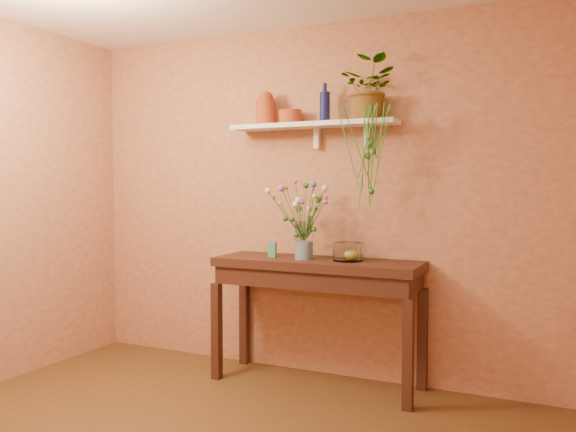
{
  "coord_description": "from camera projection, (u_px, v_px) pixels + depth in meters",
  "views": [
    {
      "loc": [
        1.77,
        -2.19,
        1.47
      ],
      "look_at": [
        0.0,
        1.55,
        1.25
      ],
      "focal_mm": 36.39,
      "sensor_mm": 36.0,
      "label": 1
    }
  ],
  "objects": [
    {
      "name": "room",
      "position": [
        147.0,
        210.0,
        2.74
      ],
      "size": [
        4.04,
        4.04,
        2.7
      ],
      "color": "#503319",
      "rests_on": "ground"
    },
    {
      "name": "sideboard",
      "position": [
        317.0,
        278.0,
        4.27
      ],
      "size": [
        1.53,
        0.49,
        0.93
      ],
      "color": "#3A1C13",
      "rests_on": "ground"
    },
    {
      "name": "wall_shelf",
      "position": [
        314.0,
        126.0,
        4.37
      ],
      "size": [
        1.3,
        0.24,
        0.19
      ],
      "color": "white",
      "rests_on": "room"
    },
    {
      "name": "terracotta_jug",
      "position": [
        266.0,
        109.0,
        4.52
      ],
      "size": [
        0.17,
        0.17,
        0.26
      ],
      "color": "#A3361F",
      "rests_on": "wall_shelf"
    },
    {
      "name": "terracotta_pot",
      "position": [
        290.0,
        117.0,
        4.46
      ],
      "size": [
        0.22,
        0.22,
        0.11
      ],
      "primitive_type": "cylinder",
      "rotation": [
        0.0,
        0.0,
        -0.33
      ],
      "color": "#A3361F",
      "rests_on": "wall_shelf"
    },
    {
      "name": "blue_bottle",
      "position": [
        325.0,
        106.0,
        4.32
      ],
      "size": [
        0.08,
        0.08,
        0.29
      ],
      "color": "#111748",
      "rests_on": "wall_shelf"
    },
    {
      "name": "spider_plant",
      "position": [
        370.0,
        89.0,
        4.17
      ],
      "size": [
        0.41,
        0.36,
        0.44
      ],
      "primitive_type": "imported",
      "rotation": [
        0.0,
        0.0,
        -0.05
      ],
      "color": "#236A1D",
      "rests_on": "wall_shelf"
    },
    {
      "name": "plant_fronds",
      "position": [
        370.0,
        153.0,
        4.04
      ],
      "size": [
        0.39,
        0.33,
        0.75
      ],
      "color": "#236A1D",
      "rests_on": "wall_shelf"
    },
    {
      "name": "glass_vase",
      "position": [
        304.0,
        243.0,
        4.25
      ],
      "size": [
        0.13,
        0.13,
        0.28
      ],
      "color": "white",
      "rests_on": "sideboard"
    },
    {
      "name": "bouquet",
      "position": [
        303.0,
        205.0,
        4.24
      ],
      "size": [
        0.44,
        0.35,
        0.45
      ],
      "color": "#386B28",
      "rests_on": "glass_vase"
    },
    {
      "name": "glass_bowl",
      "position": [
        348.0,
        252.0,
        4.18
      ],
      "size": [
        0.22,
        0.22,
        0.13
      ],
      "color": "white",
      "rests_on": "sideboard"
    },
    {
      "name": "lemon",
      "position": [
        350.0,
        255.0,
        4.19
      ],
      "size": [
        0.07,
        0.07,
        0.07
      ],
      "primitive_type": "sphere",
      "color": "yellow",
      "rests_on": "glass_bowl"
    },
    {
      "name": "carton",
      "position": [
        272.0,
        249.0,
        4.38
      ],
      "size": [
        0.07,
        0.05,
        0.12
      ],
      "primitive_type": "cube",
      "rotation": [
        0.0,
        0.0,
        0.19
      ],
      "color": "teal",
      "rests_on": "sideboard"
    }
  ]
}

